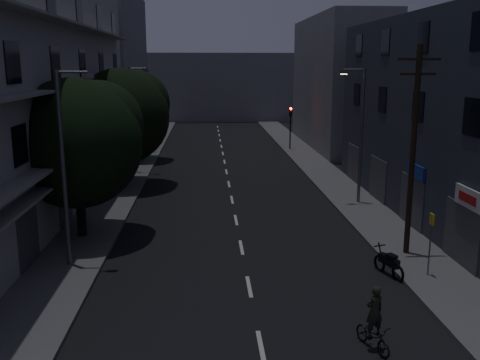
{
  "coord_description": "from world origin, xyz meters",
  "views": [
    {
      "loc": [
        -1.57,
        -12.59,
        8.33
      ],
      "look_at": [
        0.0,
        12.0,
        3.0
      ],
      "focal_mm": 40.0,
      "sensor_mm": 36.0,
      "label": 1
    }
  ],
  "objects": [
    {
      "name": "utility_pole",
      "position": [
        7.25,
        9.46,
        4.87
      ],
      "size": [
        1.8,
        0.24,
        9.0
      ],
      "color": "black",
      "rests_on": "sidewalk_right"
    },
    {
      "name": "street_lamp_right",
      "position": [
        7.51,
        18.41,
        4.6
      ],
      "size": [
        1.51,
        0.25,
        8.0
      ],
      "color": "#5A5F62",
      "rests_on": "sidewalk_right"
    },
    {
      "name": "tree_mid",
      "position": [
        -7.22,
        24.18,
        5.14
      ],
      "size": [
        6.5,
        6.5,
        7.99
      ],
      "color": "black",
      "rests_on": "sidewalk_left"
    },
    {
      "name": "cyclist",
      "position": [
        3.31,
        1.68,
        0.68
      ],
      "size": [
        1.05,
        1.69,
        2.03
      ],
      "rotation": [
        0.0,
        0.0,
        0.34
      ],
      "color": "black",
      "rests_on": "ground"
    },
    {
      "name": "sidewalk_left",
      "position": [
        -7.5,
        25.0,
        0.07
      ],
      "size": [
        3.0,
        90.0,
        0.15
      ],
      "primitive_type": "cube",
      "color": "#565659",
      "rests_on": "ground"
    },
    {
      "name": "street_lamp_left_far",
      "position": [
        -7.13,
        28.79,
        4.6
      ],
      "size": [
        1.51,
        0.25,
        8.0
      ],
      "color": "#55565C",
      "rests_on": "sidewalk_left"
    },
    {
      "name": "sidewalk_right",
      "position": [
        7.5,
        25.0,
        0.07
      ],
      "size": [
        3.0,
        90.0,
        0.15
      ],
      "primitive_type": "cube",
      "color": "#565659",
      "rests_on": "ground"
    },
    {
      "name": "bus_stop_sign",
      "position": [
        7.16,
        6.86,
        1.89
      ],
      "size": [
        0.06,
        0.35,
        2.52
      ],
      "color": "#595B60",
      "rests_on": "sidewalk_right"
    },
    {
      "name": "building_far_right",
      "position": [
        12.0,
        42.0,
        6.5
      ],
      "size": [
        6.0,
        20.0,
        13.0
      ],
      "primitive_type": "cube",
      "color": "slate",
      "rests_on": "ground"
    },
    {
      "name": "tree_near",
      "position": [
        -7.62,
        12.93,
        4.93
      ],
      "size": [
        6.19,
        6.19,
        7.64
      ],
      "color": "black",
      "rests_on": "sidewalk_left"
    },
    {
      "name": "traffic_signal_far_right",
      "position": [
        6.72,
        39.45,
        3.1
      ],
      "size": [
        0.28,
        0.37,
        4.1
      ],
      "color": "black",
      "rests_on": "sidewalk_right"
    },
    {
      "name": "traffic_signal_far_left",
      "position": [
        -6.72,
        38.53,
        3.1
      ],
      "size": [
        0.28,
        0.37,
        4.1
      ],
      "color": "black",
      "rests_on": "sidewalk_left"
    },
    {
      "name": "building_far_left",
      "position": [
        -12.0,
        48.0,
        8.0
      ],
      "size": [
        6.0,
        20.0,
        16.0
      ],
      "primitive_type": "cube",
      "color": "slate",
      "rests_on": "ground"
    },
    {
      "name": "building_right",
      "position": [
        11.99,
        14.0,
        5.5
      ],
      "size": [
        6.19,
        28.0,
        11.0
      ],
      "color": "#2B303A",
      "rests_on": "ground"
    },
    {
      "name": "street_lamp_left_near",
      "position": [
        -7.23,
        8.97,
        4.6
      ],
      "size": [
        1.51,
        0.25,
        8.0
      ],
      "color": "#5A5B62",
      "rests_on": "sidewalk_left"
    },
    {
      "name": "building_far_end",
      "position": [
        0.0,
        70.0,
        5.0
      ],
      "size": [
        24.0,
        8.0,
        10.0
      ],
      "primitive_type": "cube",
      "color": "slate",
      "rests_on": "ground"
    },
    {
      "name": "building_left",
      "position": [
        -11.98,
        18.0,
        6.99
      ],
      "size": [
        7.0,
        36.0,
        14.0
      ],
      "color": "#A0A19C",
      "rests_on": "ground"
    },
    {
      "name": "tree_far",
      "position": [
        -7.27,
        34.34,
        4.04
      ],
      "size": [
        5.02,
        5.02,
        6.2
      ],
      "color": "black",
      "rests_on": "sidewalk_left"
    },
    {
      "name": "motorcycle",
      "position": [
        5.7,
        7.28,
        0.48
      ],
      "size": [
        0.81,
        1.84,
        1.22
      ],
      "rotation": [
        0.0,
        0.0,
        0.31
      ],
      "color": "black",
      "rests_on": "ground"
    },
    {
      "name": "ground",
      "position": [
        0.0,
        25.0,
        0.0
      ],
      "size": [
        160.0,
        160.0,
        0.0
      ],
      "primitive_type": "plane",
      "color": "black",
      "rests_on": "ground"
    },
    {
      "name": "lane_markings",
      "position": [
        0.0,
        31.25,
        0.01
      ],
      "size": [
        0.15,
        60.5,
        0.01
      ],
      "color": "beige",
      "rests_on": "ground"
    }
  ]
}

